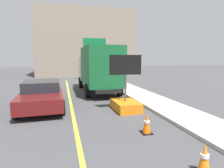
% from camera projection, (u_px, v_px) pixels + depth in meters
% --- Properties ---
extents(arrow_board_trailer, '(1.60, 1.82, 2.70)m').
position_uv_depth(arrow_board_trailer, '(125.00, 100.00, 9.31)').
color(arrow_board_trailer, orange).
rests_on(arrow_board_trailer, ground).
extents(box_truck, '(2.50, 6.73, 3.32)m').
position_uv_depth(box_truck, '(98.00, 68.00, 14.03)').
color(box_truck, black).
rests_on(box_truck, ground).
extents(pickup_car, '(2.26, 4.81, 1.38)m').
position_uv_depth(pickup_car, '(42.00, 94.00, 9.73)').
color(pickup_car, '#591414').
rests_on(pickup_car, ground).
extents(highway_guide_sign, '(2.79, 0.18, 5.00)m').
position_uv_depth(highway_guide_sign, '(100.00, 50.00, 21.88)').
color(highway_guide_sign, gray).
rests_on(highway_guide_sign, ground).
extents(far_building_block, '(13.74, 8.65, 9.35)m').
position_uv_depth(far_building_block, '(84.00, 44.00, 29.60)').
color(far_building_block, gray).
rests_on(far_building_block, ground).
extents(traffic_cone_near_sign, '(0.36, 0.36, 0.71)m').
position_uv_depth(traffic_cone_near_sign, '(204.00, 158.00, 4.20)').
color(traffic_cone_near_sign, black).
rests_on(traffic_cone_near_sign, ground).
extents(traffic_cone_mid_lane, '(0.36, 0.36, 0.73)m').
position_uv_depth(traffic_cone_mid_lane, '(147.00, 123.00, 6.41)').
color(traffic_cone_mid_lane, black).
rests_on(traffic_cone_mid_lane, ground).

